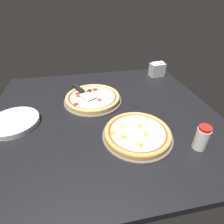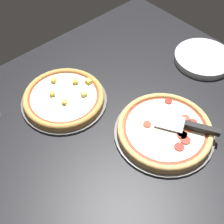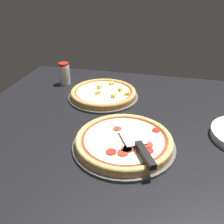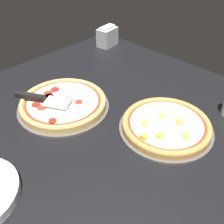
% 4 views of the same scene
% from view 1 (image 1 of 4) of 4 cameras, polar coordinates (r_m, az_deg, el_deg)
% --- Properties ---
extents(ground_plane, '(1.28, 1.18, 0.04)m').
position_cam_1_polar(ground_plane, '(1.01, -2.92, -0.83)').
color(ground_plane, black).
extents(pizza_pan_front, '(0.36, 0.36, 0.01)m').
position_cam_1_polar(pizza_pan_front, '(1.11, -6.22, 3.71)').
color(pizza_pan_front, '#565451').
rests_on(pizza_pan_front, ground_plane).
extents(pizza_front, '(0.34, 0.34, 0.03)m').
position_cam_1_polar(pizza_front, '(1.10, -6.31, 4.70)').
color(pizza_front, '#DBAD60').
rests_on(pizza_front, pizza_pan_front).
extents(pizza_pan_back, '(0.33, 0.33, 0.01)m').
position_cam_1_polar(pizza_pan_back, '(0.85, 8.21, -7.67)').
color(pizza_pan_back, '#565451').
rests_on(pizza_pan_back, ground_plane).
extents(pizza_back, '(0.31, 0.31, 0.04)m').
position_cam_1_polar(pizza_back, '(0.83, 8.30, -6.66)').
color(pizza_back, '#C68E47').
rests_on(pizza_back, pizza_pan_back).
extents(serving_spatula, '(0.15, 0.22, 0.02)m').
position_cam_1_polar(serving_spatula, '(1.14, -10.24, 7.03)').
color(serving_spatula, '#B7B7BC').
rests_on(serving_spatula, pizza_front).
extents(plate_stack, '(0.25, 0.25, 0.03)m').
position_cam_1_polar(plate_stack, '(1.04, -29.39, -2.89)').
color(plate_stack, silver).
rests_on(plate_stack, ground_plane).
extents(parmesan_shaker, '(0.06, 0.06, 0.12)m').
position_cam_1_polar(parmesan_shaker, '(0.84, 27.25, -7.48)').
color(parmesan_shaker, silver).
rests_on(parmesan_shaker, ground_plane).
extents(napkin_holder, '(0.12, 0.09, 0.11)m').
position_cam_1_polar(napkin_holder, '(1.49, 14.50, 13.30)').
color(napkin_holder, '#B2B2B7').
rests_on(napkin_holder, ground_plane).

